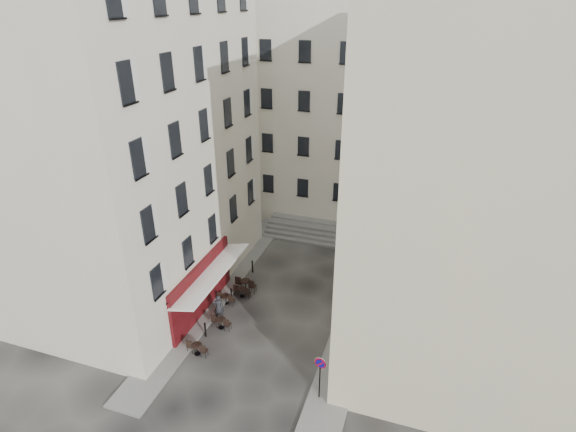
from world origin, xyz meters
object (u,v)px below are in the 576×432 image
at_px(bistro_table_b, 221,322).
at_px(pedestrian, 219,307).
at_px(no_parking_sign, 320,371).
at_px(bistro_table_a, 197,348).

bearing_deg(bistro_table_b, pedestrian, 124.70).
relative_size(no_parking_sign, bistro_table_b, 2.10).
distance_m(no_parking_sign, pedestrian, 8.28).
xyz_separation_m(no_parking_sign, bistro_table_b, (-6.75, 3.19, -1.38)).
xyz_separation_m(bistro_table_a, pedestrian, (-0.21, 3.06, 0.43)).
distance_m(bistro_table_b, pedestrian, 0.96).
height_order(no_parking_sign, bistro_table_b, no_parking_sign).
distance_m(bistro_table_a, bistro_table_b, 2.37).
xyz_separation_m(bistro_table_b, pedestrian, (-0.49, 0.71, 0.42)).
xyz_separation_m(no_parking_sign, bistro_table_a, (-7.02, 0.84, -1.39)).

